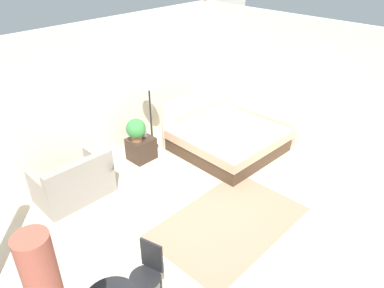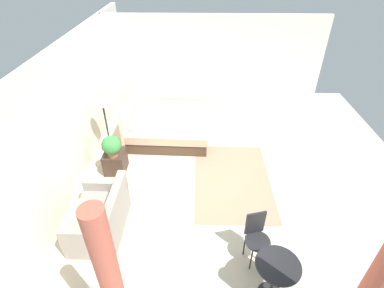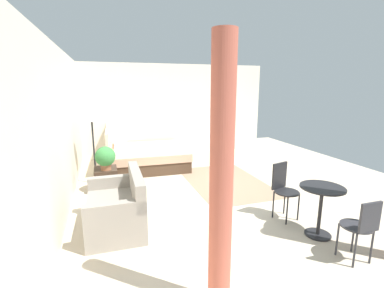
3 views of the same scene
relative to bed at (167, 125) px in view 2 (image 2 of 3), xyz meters
name	(u,v)px [view 2 (image 2 of 3)]	position (x,y,z in m)	size (l,w,h in m)	color
ground_plane	(215,189)	(-2.07, -1.17, -0.28)	(9.36, 8.68, 0.02)	beige
wall_back	(62,131)	(-2.07, 1.67, 1.10)	(9.36, 0.12, 2.75)	silver
wall_right	(213,69)	(1.11, -1.17, 1.10)	(0.12, 5.68, 2.75)	silver
area_rug	(232,180)	(-1.78, -1.54, -0.27)	(2.45, 1.59, 0.01)	#93755B
bed	(167,125)	(0.00, 0.00, 0.00)	(2.04, 2.06, 1.07)	#473323
couch	(101,218)	(-3.14, 0.84, 0.03)	(1.25, 0.82, 0.85)	gray
nightstand	(115,161)	(-1.51, 1.00, -0.04)	(0.50, 0.44, 0.47)	#38281E
potted_plant	(111,146)	(-1.61, 0.98, 0.46)	(0.39, 0.39, 0.47)	#935B3D
vase	(114,146)	(-1.39, 1.00, 0.28)	(0.09, 0.09, 0.16)	silver
floor_lamp	(103,105)	(-1.04, 1.21, 1.08)	(0.36, 0.36, 1.58)	black
balcony_table	(276,274)	(-4.24, -1.87, 0.23)	(0.60, 0.60, 0.73)	black
cafe_chair_near_window	(256,233)	(-3.60, -1.71, 0.27)	(0.47, 0.47, 0.90)	black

